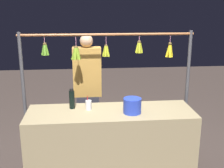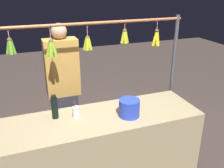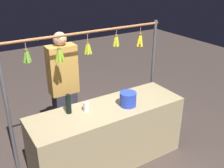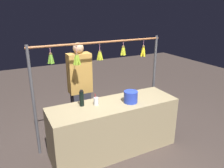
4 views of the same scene
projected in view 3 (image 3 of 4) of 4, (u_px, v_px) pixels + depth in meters
The scene contains 7 objects.
ground_plane at pixel (108, 160), 3.56m from camera, with size 12.00×12.00×0.00m, color #3F342F.
market_counter at pixel (108, 135), 3.39m from camera, with size 1.97×0.63×0.81m, color tan.
display_rack at pixel (89, 67), 3.42m from camera, with size 2.22×0.12×1.70m.
water_bottle at pixel (68, 104), 3.07m from camera, with size 0.07×0.07×0.24m.
blue_bucket at pixel (128, 99), 3.25m from camera, with size 0.21×0.21×0.18m, color blue.
drink_cup at pixel (86, 106), 3.14m from camera, with size 0.07×0.07×0.17m.
vendor_person at pixel (64, 90), 3.69m from camera, with size 0.39×0.21×1.63m.
Camera 3 is at (1.46, 2.43, 2.39)m, focal length 42.24 mm.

